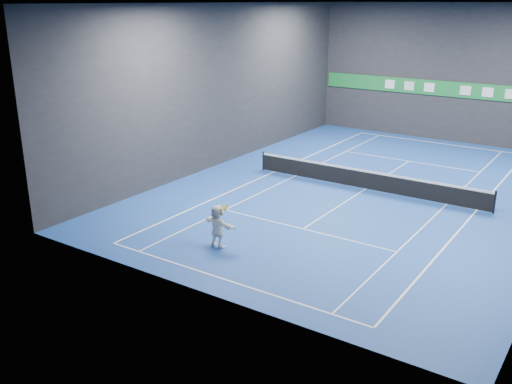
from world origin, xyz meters
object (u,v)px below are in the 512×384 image
Objects in this scene: player at (218,226)px; tennis_net at (366,179)px; tennis_racket at (224,208)px; tennis_ball at (219,185)px.

tennis_net is at bearing -92.27° from player.
tennis_racket is (-1.58, -9.77, 1.09)m from tennis_net.
tennis_net is (1.93, 9.62, -1.94)m from tennis_ball.
tennis_ball is at bearing -101.36° from tennis_net.
tennis_racket is (0.35, -0.14, -0.86)m from tennis_ball.
player is at bearing -100.84° from tennis_net.
player is at bearing -74.30° from tennis_ball.
tennis_ball is 0.01× the size of tennis_net.
tennis_net is 25.03× the size of tennis_racket.
tennis_ball is 10.01m from tennis_net.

